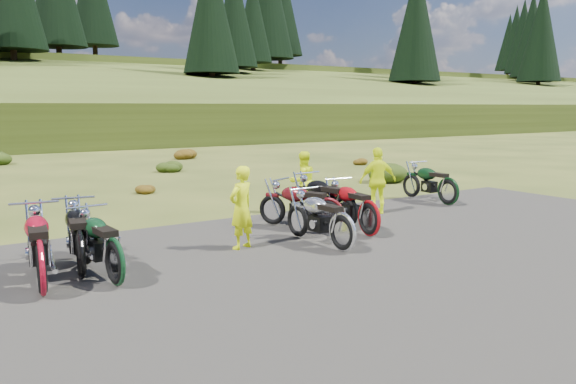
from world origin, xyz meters
TOP-DOWN VIEW (x-y plane):
  - ground at (0.00, 0.00)m, footprint 300.00×300.00m
  - gravel_pad at (0.00, -2.00)m, footprint 20.00×12.00m
  - hill_slope at (0.00, 50.00)m, footprint 300.00×45.97m
  - conifer_26 at (21.00, 49.00)m, footprint 6.16×6.16m
  - conifer_27 at (27.00, 55.00)m, footprint 5.72×5.72m
  - conifer_28 at (33.00, 61.00)m, footprint 5.28×5.28m
  - conifer_30 at (45.00, 73.00)m, footprint 7.48×7.48m
  - conifer_31 at (51.00, 48.00)m, footprint 7.04×7.04m
  - conifer_32 at (57.00, 54.00)m, footprint 6.60×6.60m
  - conifer_33 at (63.00, 60.00)m, footprint 6.16×6.16m
  - conifer_34 at (69.00, 66.00)m, footprint 5.72×5.72m
  - conifer_35 at (75.00, 72.00)m, footprint 5.28×5.28m
  - conifer_36 at (81.00, 78.00)m, footprint 7.92×7.92m
  - conifer_37 at (87.00, 53.00)m, footprint 7.48×7.48m
  - conifer_38 at (93.00, 59.00)m, footprint 7.04×7.04m
  - conifer_39 at (99.00, 65.00)m, footprint 6.60×6.60m
  - conifer_40 at (105.00, 71.00)m, footprint 6.16×6.16m
  - conifer_41 at (111.00, 77.00)m, footprint 5.72×5.72m
  - shrub_4 at (-0.40, 9.20)m, footprint 0.77×0.77m
  - shrub_5 at (2.50, 14.50)m, footprint 1.03×1.03m
  - shrub_6 at (5.40, 19.80)m, footprint 1.30×1.30m
  - shrub_7 at (8.30, 7.10)m, footprint 1.56×1.56m
  - shrub_8 at (11.20, 12.40)m, footprint 0.77×0.77m
  - motorcycle_0 at (-4.23, 0.87)m, footprint 1.08×2.34m
  - motorcycle_1 at (-4.91, 0.32)m, footprint 1.05×2.42m
  - motorcycle_2 at (-3.88, 0.19)m, footprint 0.89×2.20m
  - motorcycle_3 at (0.35, -0.09)m, footprint 0.81×2.18m
  - motorcycle_4 at (1.13, 1.38)m, footprint 1.63×2.28m
  - motorcycle_5 at (1.64, 1.46)m, footprint 1.00×2.38m
  - motorcycle_6 at (1.63, 0.61)m, footprint 0.92×2.25m
  - motorcycle_7 at (6.03, 2.31)m, footprint 0.82×2.24m
  - person_middle at (-1.14, 1.18)m, footprint 0.69×0.57m
  - person_right_a at (2.09, 3.78)m, footprint 0.81×0.65m
  - person_right_b at (3.52, 2.46)m, footprint 1.08×0.68m

SIDE VIEW (x-z plane):
  - ground at x=0.00m, z-range 0.00..0.00m
  - gravel_pad at x=0.00m, z-range -0.02..0.02m
  - hill_slope at x=0.00m, z-range -4.69..4.69m
  - motorcycle_0 at x=-4.23m, z-range -0.59..0.59m
  - motorcycle_1 at x=-4.91m, z-range -0.61..0.61m
  - motorcycle_2 at x=-3.88m, z-range -0.56..0.56m
  - motorcycle_3 at x=0.35m, z-range -0.56..0.56m
  - motorcycle_4 at x=1.13m, z-range -0.57..0.57m
  - motorcycle_5 at x=1.64m, z-range -0.61..0.61m
  - motorcycle_6 at x=1.63m, z-range -0.57..0.57m
  - motorcycle_7 at x=6.03m, z-range -0.58..0.58m
  - shrub_4 at x=-0.40m, z-range 0.00..0.45m
  - shrub_8 at x=11.20m, z-range 0.00..0.45m
  - shrub_5 at x=2.50m, z-range 0.00..0.61m
  - shrub_6 at x=5.40m, z-range 0.00..0.77m
  - shrub_7 at x=8.30m, z-range 0.00..0.92m
  - person_right_a at x=2.09m, z-range 0.00..1.59m
  - person_middle at x=-1.14m, z-range 0.00..1.62m
  - person_right_b at x=3.52m, z-range 0.00..1.72m
  - conifer_26 at x=21.00m, z-range 5.37..21.37m
  - conifer_27 at x=27.00m, z-range 6.56..21.56m
  - conifer_31 at x=51.00m, z-range 5.18..23.18m
  - conifer_28 at x=33.00m, z-range 7.76..21.76m
  - conifer_32 at x=57.00m, z-range 6.37..23.37m
  - conifer_33 at x=63.00m, z-range 7.56..23.56m
  - conifer_37 at x=87.00m, z-range 6.17..25.17m
  - conifer_34 at x=69.00m, z-range 8.76..23.76m
  - conifer_38 at x=93.00m, z-range 7.37..25.37m
  - conifer_35 at x=75.00m, z-range 9.95..23.95m
  - conifer_39 at x=99.00m, z-range 8.56..25.56m
  - conifer_41 at x=111.00m, z-range 10.15..25.15m
  - conifer_40 at x=105.00m, z-range 9.76..25.76m
  - conifer_30 at x=45.00m, z-range 10.16..29.16m
  - conifer_36 at x=81.00m, z-range 10.16..30.16m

